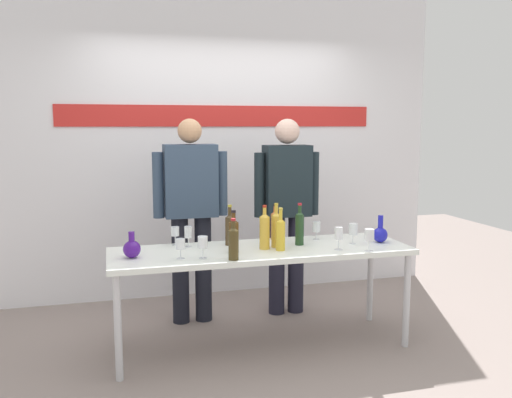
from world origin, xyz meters
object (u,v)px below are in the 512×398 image
(decanter_blue_right, at_px, (380,234))
(presenter_right, at_px, (287,204))
(display_table, at_px, (261,256))
(wine_bottle_0, at_px, (230,228))
(wine_bottle_1, at_px, (281,233))
(wine_bottle_5, at_px, (265,230))
(wine_bottle_4, at_px, (276,228))
(decanter_blue_left, at_px, (132,248))
(wine_bottle_6, at_px, (275,224))
(wine_glass_right_2, at_px, (339,234))
(wine_glass_right_3, at_px, (369,235))
(wine_glass_left_1, at_px, (203,242))
(wine_glass_right_1, at_px, (353,229))
(wine_glass_left_0, at_px, (188,233))
(presenter_left, at_px, (191,207))
(wine_glass_left_3, at_px, (180,244))
(wine_bottle_7, at_px, (233,242))
(wine_bottle_3, at_px, (234,234))
(wine_glass_left_2, at_px, (175,232))
(wine_bottle_2, at_px, (300,227))
(wine_glass_right_0, at_px, (316,227))

(decanter_blue_right, bearing_deg, presenter_right, 127.04)
(display_table, height_order, wine_bottle_0, wine_bottle_0)
(wine_bottle_1, xyz_separation_m, wine_bottle_5, (-0.10, 0.08, 0.01))
(decanter_blue_right, distance_m, wine_bottle_0, 1.17)
(wine_bottle_4, bearing_deg, decanter_blue_left, -176.93)
(wine_bottle_6, bearing_deg, wine_glass_right_2, -54.32)
(wine_bottle_1, bearing_deg, decanter_blue_left, 176.87)
(wine_glass_right_3, bearing_deg, wine_bottle_1, 162.34)
(presenter_right, bearing_deg, display_table, -122.18)
(wine_glass_left_1, bearing_deg, wine_glass_right_1, 7.05)
(wine_glass_left_0, relative_size, wine_glass_right_1, 0.98)
(presenter_left, bearing_deg, wine_glass_right_3, -39.78)
(wine_glass_left_3, height_order, wine_glass_right_2, wine_glass_right_2)
(presenter_right, distance_m, wine_glass_right_2, 0.87)
(display_table, relative_size, wine_glass_right_3, 13.59)
(wine_bottle_4, distance_m, wine_glass_right_1, 0.60)
(wine_bottle_6, xyz_separation_m, wine_glass_right_3, (0.54, -0.58, -0.01))
(wine_glass_left_3, relative_size, wine_glass_right_2, 0.83)
(display_table, height_order, wine_glass_left_1, wine_glass_left_1)
(decanter_blue_left, distance_m, wine_bottle_7, 0.71)
(display_table, height_order, presenter_right, presenter_right)
(wine_bottle_3, relative_size, wine_glass_left_2, 2.15)
(wine_glass_left_0, bearing_deg, wine_bottle_7, -63.40)
(wine_glass_left_3, height_order, wine_glass_right_1, wine_glass_right_1)
(decanter_blue_left, relative_size, wine_bottle_3, 0.60)
(decanter_blue_right, xyz_separation_m, wine_glass_right_1, (-0.23, 0.00, 0.05))
(decanter_blue_left, xyz_separation_m, presenter_left, (0.52, 0.70, 0.17))
(wine_bottle_0, bearing_deg, wine_glass_right_3, -26.79)
(presenter_right, distance_m, wine_bottle_5, 0.80)
(wine_bottle_2, relative_size, wine_bottle_3, 1.06)
(wine_bottle_4, relative_size, wine_glass_right_2, 1.96)
(wine_glass_left_0, relative_size, wine_glass_right_0, 1.08)
(wine_bottle_2, bearing_deg, wine_glass_right_0, 36.65)
(wine_bottle_6, height_order, wine_glass_left_0, wine_bottle_6)
(wine_bottle_1, distance_m, wine_bottle_6, 0.39)
(wine_bottle_6, height_order, wine_glass_right_1, wine_bottle_6)
(wine_bottle_3, relative_size, wine_glass_right_3, 1.86)
(wine_bottle_4, xyz_separation_m, wine_glass_right_3, (0.61, -0.31, -0.02))
(display_table, height_order, decanter_blue_right, decanter_blue_right)
(wine_bottle_0, height_order, wine_bottle_4, wine_bottle_4)
(wine_glass_left_1, height_order, wine_glass_right_1, wine_glass_right_1)
(wine_bottle_7, xyz_separation_m, wine_glass_left_0, (-0.24, 0.47, -0.01))
(wine_bottle_1, distance_m, wine_glass_left_2, 0.81)
(wine_bottle_2, bearing_deg, decanter_blue_left, -176.31)
(wine_bottle_5, xyz_separation_m, wine_glass_right_3, (0.71, -0.27, -0.02))
(display_table, relative_size, wine_glass_left_3, 15.90)
(display_table, relative_size, wine_glass_left_0, 14.13)
(wine_glass_right_2, bearing_deg, presenter_right, 97.65)
(presenter_left, bearing_deg, wine_glass_left_0, -101.19)
(wine_glass_right_2, distance_m, wine_glass_right_3, 0.22)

